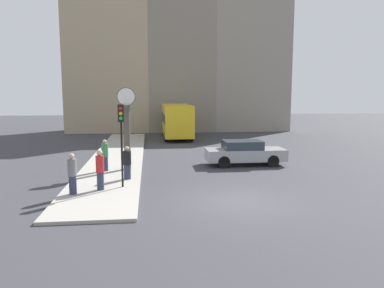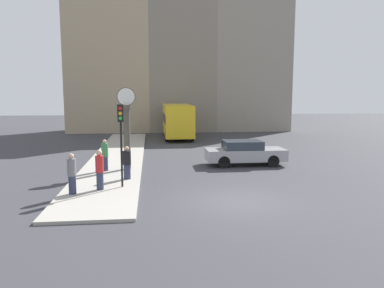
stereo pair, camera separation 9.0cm
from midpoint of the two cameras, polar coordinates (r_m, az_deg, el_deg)
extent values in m
plane|color=#38383D|center=(15.07, 6.66, -8.65)|extent=(120.00, 120.00, 0.00)
cube|color=#A39E93|center=(25.55, -11.29, -1.80)|extent=(3.29, 26.10, 0.12)
cube|color=tan|center=(42.78, -12.78, 11.36)|extent=(8.80, 5.00, 14.11)
cube|color=gray|center=(42.89, -1.80, 14.45)|extent=(7.25, 5.00, 18.45)
cube|color=gray|center=(44.05, 8.60, 11.47)|extent=(8.37, 5.00, 14.28)
cube|color=#9E9EA3|center=(22.40, 8.00, -1.58)|extent=(4.65, 1.78, 0.67)
cube|color=#2D3842|center=(22.27, 7.56, -0.12)|extent=(2.23, 1.60, 0.49)
cylinder|color=black|center=(23.58, 10.90, -1.88)|extent=(0.70, 0.22, 0.70)
cylinder|color=black|center=(22.12, 12.11, -2.55)|extent=(0.70, 0.22, 0.70)
cylinder|color=black|center=(22.89, 3.99, -2.04)|extent=(0.70, 0.22, 0.70)
cylinder|color=black|center=(21.38, 4.76, -2.75)|extent=(0.70, 0.22, 0.70)
cube|color=gold|center=(35.24, -2.41, 3.73)|extent=(2.50, 7.60, 2.79)
cube|color=#1E232D|center=(35.23, -2.41, 4.05)|extent=(2.53, 7.45, 0.82)
cylinder|color=black|center=(37.79, -0.97, 2.02)|extent=(0.28, 0.90, 0.90)
cylinder|color=black|center=(37.64, -4.35, 1.97)|extent=(0.28, 0.90, 0.90)
cylinder|color=black|center=(33.13, -0.18, 1.20)|extent=(0.28, 0.90, 0.90)
cylinder|color=black|center=(32.96, -4.02, 1.15)|extent=(0.28, 0.90, 0.90)
cylinder|color=black|center=(16.70, -10.78, -1.62)|extent=(0.09, 0.09, 2.88)
cube|color=black|center=(16.51, -10.94, 4.63)|extent=(0.26, 0.20, 0.76)
cylinder|color=red|center=(16.38, -10.99, 5.33)|extent=(0.15, 0.04, 0.15)
cylinder|color=orange|center=(16.39, -10.97, 4.60)|extent=(0.15, 0.04, 0.15)
cylinder|color=green|center=(16.40, -10.95, 3.88)|extent=(0.15, 0.04, 0.15)
cylinder|color=#4C473D|center=(20.59, -9.99, 0.70)|extent=(0.36, 0.36, 3.26)
cube|color=#4C473D|center=(20.45, -10.10, 5.54)|extent=(0.47, 0.47, 0.22)
cylinder|color=#4C473D|center=(20.44, -10.14, 7.12)|extent=(0.98, 0.04, 0.98)
cylinder|color=white|center=(20.44, -10.14, 7.12)|extent=(0.91, 0.06, 0.91)
cylinder|color=#2D334C|center=(16.22, -17.86, -5.97)|extent=(0.30, 0.30, 0.76)
cylinder|color=slate|center=(16.06, -17.97, -3.42)|extent=(0.36, 0.36, 0.71)
sphere|color=tan|center=(15.98, -18.04, -1.78)|extent=(0.22, 0.22, 0.22)
cylinder|color=#2D334C|center=(16.59, -13.93, -5.50)|extent=(0.30, 0.30, 0.77)
cylinder|color=red|center=(16.44, -14.01, -2.98)|extent=(0.35, 0.35, 0.72)
sphere|color=tan|center=(16.36, -14.07, -1.31)|extent=(0.26, 0.26, 0.26)
cylinder|color=#2D334C|center=(18.37, -9.96, -4.19)|extent=(0.33, 0.33, 0.71)
cylinder|color=black|center=(18.24, -10.01, -2.09)|extent=(0.39, 0.39, 0.66)
sphere|color=tan|center=(18.17, -10.04, -0.71)|extent=(0.23, 0.23, 0.23)
cylinder|color=#2D334C|center=(20.52, -13.21, -2.95)|extent=(0.31, 0.31, 0.76)
cylinder|color=#387A47|center=(20.40, -13.28, -0.92)|extent=(0.36, 0.36, 0.71)
sphere|color=tan|center=(20.34, -13.32, 0.37)|extent=(0.21, 0.21, 0.21)
camera|label=1|loc=(0.05, -90.12, -0.02)|focal=35.00mm
camera|label=2|loc=(0.05, 89.88, 0.02)|focal=35.00mm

